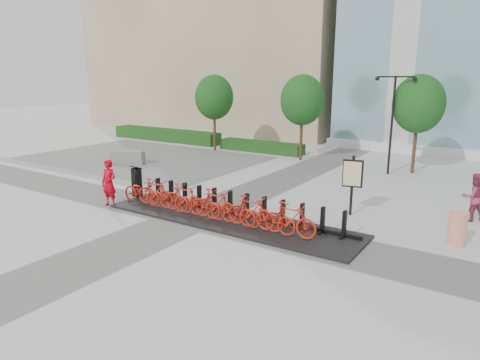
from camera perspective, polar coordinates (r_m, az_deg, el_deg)
The scene contains 27 objects.
ground at distance 15.71m, azimuth -6.09°, elevation -4.86°, with size 120.00×120.00×0.00m, color #BDBDBC.
gravel_patch at distance 27.33m, azimuth -13.04°, elevation 2.84°, with size 14.00×14.00×0.00m, color #484848.
curb at distance 24.17m, azimuth -21.78°, elevation 0.99°, with size 14.00×0.25×0.15m, color gray.
hedge_a at distance 34.60m, azimuth -9.91°, elevation 5.95°, with size 10.00×1.40×0.90m, color #1D4614.
hedge_b at distance 28.99m, azimuth 2.83°, elevation 4.48°, with size 6.00×1.20×0.70m, color #1D4614.
tree_0 at distance 29.32m, azimuth -3.46°, elevation 10.94°, with size 2.60×2.60×5.10m.
tree_1 at distance 25.96m, azimuth 8.31°, elevation 10.47°, with size 2.60×2.60×5.10m.
tree_2 at distance 23.93m, azimuth 22.71°, elevation 9.32°, with size 2.60×2.60×5.10m.
streetlamp at distance 23.20m, azimuth 19.68°, elevation 8.34°, with size 2.00×0.20×5.00m.
dock_pad at distance 15.18m, azimuth -1.55°, elevation -5.30°, with size 9.60×2.40×0.08m, color black.
dock_rail_posts at distance 15.37m, azimuth -0.37°, elevation -3.23°, with size 8.02×0.50×0.85m, color black, non-canonical shape.
bike_0 at distance 17.23m, azimuth -12.95°, elevation -1.49°, with size 0.65×1.87×0.98m, color #AE2113.
bike_1 at distance 16.71m, azimuth -11.25°, elevation -1.68°, with size 0.51×1.81×1.09m, color #AE2113.
bike_2 at distance 16.24m, azimuth -9.42°, elevation -2.24°, with size 0.65×1.87×0.98m, color #AE2113.
bike_3 at distance 15.76m, azimuth -7.50°, elevation -2.46°, with size 0.51×1.81×1.09m, color #AE2113.
bike_4 at distance 15.33m, azimuth -5.45°, elevation -3.08°, with size 0.65×1.87×0.98m, color #AE2113.
bike_5 at distance 14.89m, azimuth -3.29°, elevation -3.33°, with size 0.51×1.81×1.09m, color #AE2113.
bike_6 at distance 14.51m, azimuth -1.00°, elevation -3.99°, with size 0.65×1.87×0.98m, color #AE2113.
bike_7 at distance 14.12m, azimuth 1.42°, elevation -4.27°, with size 0.51×1.81×1.09m, color #AE2113.
bike_8 at distance 13.79m, azimuth 3.97°, elevation -4.98°, with size 0.65×1.87×0.98m, color #AE2113.
bike_9 at distance 13.45m, azimuth 6.65°, elevation -5.28°, with size 0.51×1.81×1.09m, color #AE2113.
kiosk at distance 18.29m, azimuth -13.61°, elevation -0.21°, with size 0.40×0.34×1.31m.
worker_red at distance 17.40m, azimuth -17.08°, elevation -0.40°, with size 0.67×0.44×1.85m, color #C10010.
pedestrian at distance 17.06m, azimuth 28.69°, elevation -2.00°, with size 0.83×0.65×1.72m, color #963053.
construction_barrel at distance 14.50m, azimuth 26.99°, elevation -5.82°, with size 0.53×0.53×1.01m, color #FF450E.
jersey_barrier at distance 25.76m, azimuth -14.73°, elevation 2.95°, with size 1.97×0.54×0.76m, color gray.
map_sign at distance 15.95m, azimuth 14.77°, elevation 0.51°, with size 0.73×0.27×2.22m.
Camera 1 is at (9.54, -11.46, 4.97)m, focal length 32.00 mm.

